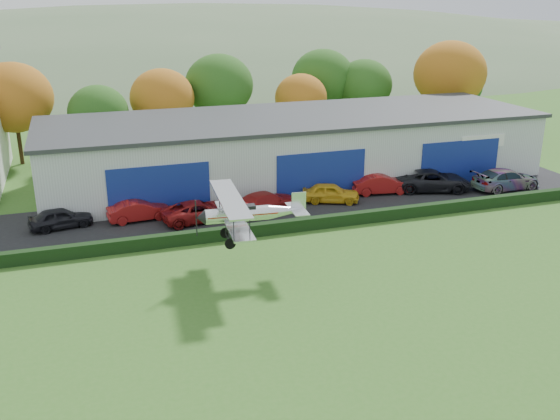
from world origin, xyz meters
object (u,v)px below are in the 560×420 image
object	(u,v)px
car_1	(139,210)
car_6	(433,180)
biplane	(247,212)
car_0	(61,218)
car_5	(381,184)
hangar	(294,147)
car_7	(506,179)
car_2	(199,211)
car_3	(267,202)
car_4	(331,193)

from	to	relation	value
car_1	car_6	xyz separation A→B (m)	(22.57, -0.37, 0.12)
car_6	biplane	bearing A→B (deg)	137.05
car_0	car_5	xyz separation A→B (m)	(23.43, 0.11, 0.07)
hangar	car_7	world-z (taller)	hangar
car_5	car_2	bearing A→B (deg)	104.90
car_2	car_7	bearing A→B (deg)	-99.79
car_1	biplane	size ratio (longest dim) A/B	0.61
car_6	car_3	bearing A→B (deg)	111.55
car_4	car_6	xyz separation A→B (m)	(8.71, 0.15, 0.10)
hangar	car_3	size ratio (longest dim) A/B	7.88
car_4	car_5	xyz separation A→B (m)	(4.51, 0.76, 0.05)
car_7	car_5	bearing A→B (deg)	75.14
car_5	car_7	distance (m)	10.06
car_4	car_3	bearing A→B (deg)	119.52
car_5	car_0	bearing A→B (deg)	98.67
car_3	biplane	bearing A→B (deg)	136.25
car_3	car_5	bearing A→B (deg)	-101.89
car_3	biplane	xyz separation A→B (m)	(-3.90, -8.99, 2.69)
car_6	car_5	bearing A→B (deg)	99.91
car_0	car_5	world-z (taller)	car_5
car_0	car_1	size ratio (longest dim) A/B	0.96
car_1	car_6	bearing A→B (deg)	-96.29
car_1	car_7	size ratio (longest dim) A/B	0.75
hangar	biplane	world-z (taller)	hangar
car_6	biplane	distance (m)	20.48
car_1	car_5	xyz separation A→B (m)	(18.37, 0.24, 0.07)
car_1	car_2	size ratio (longest dim) A/B	0.84
car_2	biplane	world-z (taller)	biplane
car_2	car_7	size ratio (longest dim) A/B	0.89
car_4	car_6	size ratio (longest dim) A/B	0.72
car_0	car_6	distance (m)	27.64
car_5	car_7	bearing A→B (deg)	-93.70
car_0	car_1	bearing A→B (deg)	-101.84
car_6	biplane	xyz separation A→B (m)	(-17.78, -9.82, 2.63)
hangar	car_0	bearing A→B (deg)	-160.77
car_1	car_3	size ratio (longest dim) A/B	0.82
car_5	car_1	bearing A→B (deg)	99.16
car_5	car_6	distance (m)	4.24
car_3	car_4	size ratio (longest dim) A/B	1.23
car_0	car_3	world-z (taller)	car_3
car_3	car_4	bearing A→B (deg)	-102.89
car_0	hangar	bearing A→B (deg)	-81.09
car_4	car_6	distance (m)	8.71
hangar	car_6	bearing A→B (deg)	-37.71
hangar	car_1	distance (m)	15.18
biplane	car_1	bearing A→B (deg)	119.60
biplane	car_7	bearing A→B (deg)	23.96
car_0	car_3	size ratio (longest dim) A/B	0.78
car_0	car_5	size ratio (longest dim) A/B	0.87
car_7	car_2	bearing A→B (deg)	86.18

